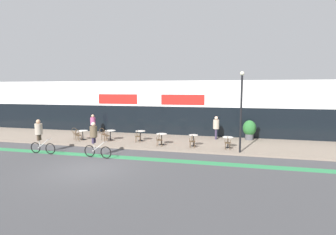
% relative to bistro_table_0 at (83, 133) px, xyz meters
% --- Properties ---
extents(ground_plane, '(120.00, 120.00, 0.00)m').
position_rel_bistro_table_0_xyz_m(ground_plane, '(4.18, -6.23, -0.63)').
color(ground_plane, '#424244').
extents(sidewalk_slab, '(40.00, 5.50, 0.12)m').
position_rel_bistro_table_0_xyz_m(sidewalk_slab, '(4.18, 1.02, -0.57)').
color(sidewalk_slab, gray).
rests_on(sidewalk_slab, ground).
extents(storefront_facade, '(40.00, 4.06, 4.70)m').
position_rel_bistro_table_0_xyz_m(storefront_facade, '(4.18, 5.73, 1.71)').
color(storefront_facade, silver).
rests_on(storefront_facade, ground).
extents(bike_lane_stripe, '(36.00, 0.70, 0.01)m').
position_rel_bistro_table_0_xyz_m(bike_lane_stripe, '(4.18, -3.74, -0.63)').
color(bike_lane_stripe, '#2D844C').
rests_on(bike_lane_stripe, ground).
extents(bistro_table_0, '(0.77, 0.77, 0.71)m').
position_rel_bistro_table_0_xyz_m(bistro_table_0, '(0.00, 0.00, 0.00)').
color(bistro_table_0, black).
rests_on(bistro_table_0, sidewalk_slab).
extents(bistro_table_1, '(0.80, 0.80, 0.75)m').
position_rel_bistro_table_0_xyz_m(bistro_table_1, '(2.16, 0.33, 0.03)').
color(bistro_table_1, black).
rests_on(bistro_table_1, sidewalk_slab).
extents(bistro_table_2, '(0.75, 0.75, 0.75)m').
position_rel_bistro_table_0_xyz_m(bistro_table_2, '(4.47, 0.68, 0.03)').
color(bistro_table_2, black).
rests_on(bistro_table_2, sidewalk_slab).
extents(bistro_table_3, '(0.75, 0.75, 0.77)m').
position_rel_bistro_table_0_xyz_m(bistro_table_3, '(6.39, -0.29, 0.05)').
color(bistro_table_3, black).
rests_on(bistro_table_3, sidewalk_slab).
extents(bistro_table_4, '(0.62, 0.62, 0.78)m').
position_rel_bistro_table_0_xyz_m(bistro_table_4, '(8.64, -0.22, 0.03)').
color(bistro_table_4, black).
rests_on(bistro_table_4, sidewalk_slab).
extents(bistro_table_5, '(0.72, 0.72, 0.72)m').
position_rel_bistro_table_0_xyz_m(bistro_table_5, '(10.94, -0.14, 0.00)').
color(bistro_table_5, black).
rests_on(bistro_table_5, sidewalk_slab).
extents(cafe_chair_0_near, '(0.44, 0.59, 0.90)m').
position_rel_bistro_table_0_xyz_m(cafe_chair_0_near, '(-0.01, -0.63, 0.01)').
color(cafe_chair_0_near, '#4C3823').
rests_on(cafe_chair_0_near, sidewalk_slab).
extents(cafe_chair_0_side, '(0.60, 0.45, 0.90)m').
position_rel_bistro_table_0_xyz_m(cafe_chair_0_side, '(-0.62, -0.01, 0.01)').
color(cafe_chair_0_side, '#4C3823').
rests_on(cafe_chair_0_side, sidewalk_slab).
extents(cafe_chair_1_near, '(0.44, 0.59, 0.90)m').
position_rel_bistro_table_0_xyz_m(cafe_chair_1_near, '(2.16, -0.30, 0.01)').
color(cafe_chair_1_near, '#4C3823').
rests_on(cafe_chair_1_near, sidewalk_slab).
extents(cafe_chair_1_side, '(0.59, 0.43, 0.90)m').
position_rel_bistro_table_0_xyz_m(cafe_chair_1_side, '(1.54, 0.32, 0.01)').
color(cafe_chair_1_side, '#4C3823').
rests_on(cafe_chair_1_side, sidewalk_slab).
extents(cafe_chair_2_near, '(0.44, 0.59, 0.90)m').
position_rel_bistro_table_0_xyz_m(cafe_chair_2_near, '(4.48, 0.05, 0.01)').
color(cafe_chair_2_near, '#4C3823').
rests_on(cafe_chair_2_near, sidewalk_slab).
extents(cafe_chair_3_near, '(0.41, 0.58, 0.90)m').
position_rel_bistro_table_0_xyz_m(cafe_chair_3_near, '(6.39, -0.92, 0.01)').
color(cafe_chair_3_near, '#4C3823').
rests_on(cafe_chair_3_near, sidewalk_slab).
extents(cafe_chair_4_near, '(0.42, 0.58, 0.90)m').
position_rel_bistro_table_0_xyz_m(cafe_chair_4_near, '(8.64, -0.84, 0.01)').
color(cafe_chair_4_near, '#4C3823').
rests_on(cafe_chair_4_near, sidewalk_slab).
extents(cafe_chair_5_near, '(0.41, 0.58, 0.90)m').
position_rel_bistro_table_0_xyz_m(cafe_chair_5_near, '(10.94, -0.76, 0.01)').
color(cafe_chair_5_near, '#4C3823').
rests_on(cafe_chair_5_near, sidewalk_slab).
extents(planter_pot, '(0.99, 0.99, 1.50)m').
position_rel_bistro_table_0_xyz_m(planter_pot, '(12.49, 3.04, 0.30)').
color(planter_pot, '#4C4C51').
rests_on(planter_pot, sidewalk_slab).
extents(lamp_post, '(0.26, 0.26, 4.96)m').
position_rel_bistro_table_0_xyz_m(lamp_post, '(11.69, -1.31, 2.37)').
color(lamp_post, black).
rests_on(lamp_post, sidewalk_slab).
extents(cyclist_0, '(1.83, 0.53, 2.11)m').
position_rel_bistro_table_0_xyz_m(cyclist_0, '(3.37, -4.13, 0.55)').
color(cyclist_0, black).
rests_on(cyclist_0, ground).
extents(cyclist_1, '(1.78, 0.48, 2.15)m').
position_rel_bistro_table_0_xyz_m(cyclist_1, '(-0.44, -4.09, 0.61)').
color(cyclist_1, black).
rests_on(cyclist_1, ground).
extents(pedestrian_near_end, '(0.49, 0.49, 1.79)m').
position_rel_bistro_table_0_xyz_m(pedestrian_near_end, '(9.98, 2.64, 0.55)').
color(pedestrian_near_end, '#382D47').
rests_on(pedestrian_near_end, sidewalk_slab).
extents(pedestrian_far_end, '(0.47, 0.47, 1.68)m').
position_rel_bistro_table_0_xyz_m(pedestrian_far_end, '(-0.59, 2.60, 0.49)').
color(pedestrian_far_end, black).
rests_on(pedestrian_far_end, sidewalk_slab).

